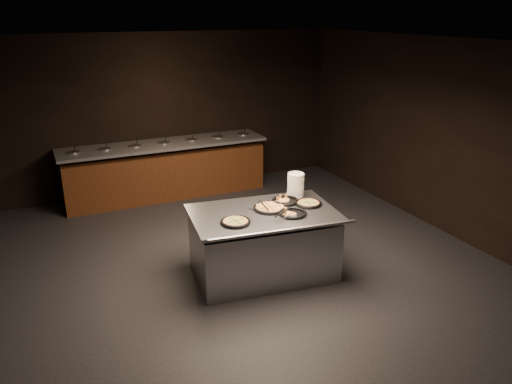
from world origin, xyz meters
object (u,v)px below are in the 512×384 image
pan_cheese_whole (270,208)px  plate_stack (296,185)px  serving_counter (263,245)px  pan_veggie_whole (235,222)px

pan_cheese_whole → plate_stack: bearing=28.5°
serving_counter → plate_stack: (0.65, 0.34, 0.61)m
plate_stack → pan_veggie_whole: (-1.10, -0.51, -0.14)m
plate_stack → pan_veggie_whole: size_ratio=0.87×
pan_veggie_whole → pan_cheese_whole: bearing=21.8°
serving_counter → plate_stack: 0.95m
plate_stack → serving_counter: bearing=-152.2°
plate_stack → pan_cheese_whole: plate_stack is taller
plate_stack → pan_cheese_whole: 0.62m
serving_counter → plate_stack: size_ratio=6.15×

